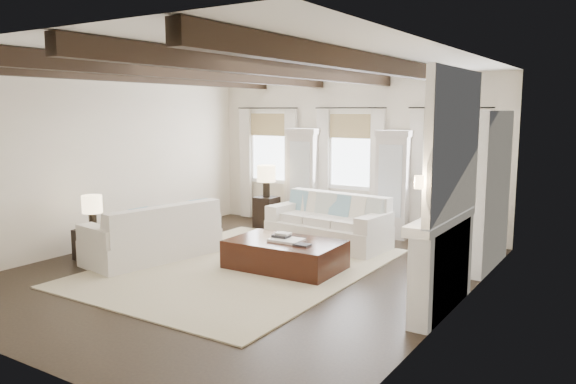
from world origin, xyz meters
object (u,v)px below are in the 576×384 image
Objects in this scene: sofa_back at (330,225)px; side_table_back at (267,212)px; ottoman at (285,255)px; side_table_front at (94,244)px; sofa_left at (155,237)px.

side_table_back is (-1.94, 0.73, -0.06)m from sofa_back.
side_table_front reaches higher than ottoman.
ottoman is (2.16, 0.71, -0.16)m from sofa_left.
side_table_front is (-2.92, -2.99, -0.14)m from sofa_back.
sofa_back reaches higher than ottoman.
ottoman is at bearing -49.97° from side_table_back.
side_table_back is (0.98, 3.72, 0.07)m from side_table_front.
sofa_back is 1.78m from ottoman.
side_table_back is at bearing 75.24° from side_table_front.
sofa_back is 0.98× the size of sofa_left.
sofa_left is at bearing -163.48° from ottoman.
sofa_back reaches higher than side_table_front.
sofa_back is at bearing 51.00° from sofa_left.
sofa_back reaches higher than side_table_back.
sofa_left is 1.06m from side_table_front.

